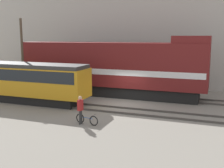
% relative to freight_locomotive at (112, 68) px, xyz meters
% --- Properties ---
extents(ground_plane, '(120.00, 120.00, 0.00)m').
position_rel_freight_locomotive_xyz_m(ground_plane, '(2.10, -3.16, -2.57)').
color(ground_plane, gray).
extents(track_near, '(60.00, 1.51, 0.14)m').
position_rel_freight_locomotive_xyz_m(track_near, '(2.10, -5.08, -2.50)').
color(track_near, '#47423D').
rests_on(track_near, ground).
extents(track_far, '(60.00, 1.51, 0.14)m').
position_rel_freight_locomotive_xyz_m(track_far, '(2.10, 0.00, -2.50)').
color(track_far, '#47423D').
rests_on(track_far, ground).
extents(building_backdrop, '(47.07, 6.00, 10.44)m').
position_rel_freight_locomotive_xyz_m(building_backdrop, '(2.10, 8.46, 2.65)').
color(building_backdrop, '#B7B2A8').
rests_on(building_backdrop, ground).
extents(freight_locomotive, '(17.24, 3.04, 5.49)m').
position_rel_freight_locomotive_xyz_m(freight_locomotive, '(0.00, 0.00, 0.00)').
color(freight_locomotive, black).
rests_on(freight_locomotive, ground).
extents(streetcar, '(12.90, 2.54, 3.25)m').
position_rel_freight_locomotive_xyz_m(streetcar, '(-6.77, -5.08, -0.71)').
color(streetcar, black).
rests_on(streetcar, ground).
extents(bicycle, '(1.65, 0.48, 0.69)m').
position_rel_freight_locomotive_xyz_m(bicycle, '(1.60, -8.82, -2.25)').
color(bicycle, black).
rests_on(bicycle, ground).
extents(person, '(0.28, 0.39, 1.81)m').
position_rel_freight_locomotive_xyz_m(person, '(1.20, -8.90, -1.46)').
color(person, '#333333').
rests_on(person, ground).
extents(utility_pole_left, '(0.23, 0.23, 7.06)m').
position_rel_freight_locomotive_xyz_m(utility_pole_left, '(-7.98, -2.54, 0.96)').
color(utility_pole_left, '#4C3D2D').
rests_on(utility_pole_left, ground).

